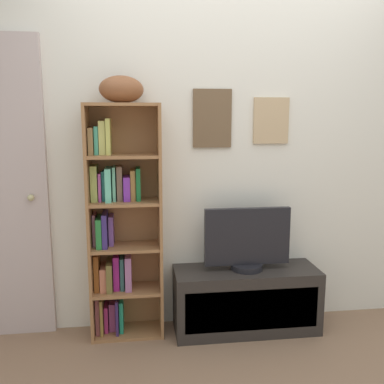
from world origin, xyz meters
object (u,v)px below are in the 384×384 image
at_px(football, 122,89).
at_px(television, 247,240).
at_px(tv_stand, 246,299).
at_px(bookshelf, 118,228).

distance_m(football, television, 1.31).
xyz_separation_m(football, tv_stand, (0.83, -0.05, -1.45)).
relative_size(bookshelf, football, 5.36).
xyz_separation_m(football, television, (0.83, -0.05, -1.01)).
distance_m(bookshelf, television, 0.89).
bearing_deg(bookshelf, football, -30.60).
height_order(football, tv_stand, football).
xyz_separation_m(bookshelf, tv_stand, (0.88, -0.08, -0.53)).
xyz_separation_m(tv_stand, television, (0.00, 0.00, 0.43)).
relative_size(football, television, 0.50).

